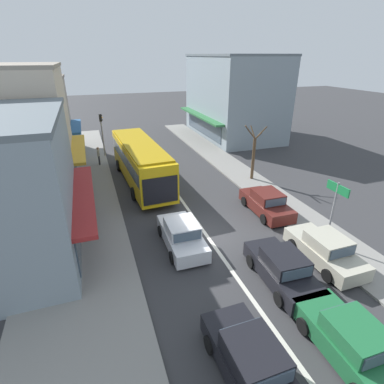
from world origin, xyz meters
name	(u,v)px	position (x,y,z in m)	size (l,w,h in m)	color
ground_plane	(205,233)	(0.00, 0.00, 0.00)	(140.00, 140.00, 0.00)	#353538
lane_centre_line	(184,203)	(0.00, 4.00, 0.00)	(0.20, 28.00, 0.01)	silver
sidewalk_left	(79,205)	(-6.80, 6.00, 0.07)	(5.20, 44.00, 0.14)	gray
kerb_right	(250,181)	(6.20, 6.00, 0.06)	(2.80, 44.00, 0.12)	gray
shopfront_mid_block	(19,131)	(-10.18, 10.54, 4.35)	(7.62, 8.66, 8.72)	beige
shopfront_far_end	(35,119)	(-10.18, 18.76, 3.71)	(7.14, 7.24, 7.43)	gray
building_right_far	(234,97)	(11.48, 20.21, 4.66)	(8.75, 13.14, 9.34)	#84939E
city_bus	(140,160)	(-2.02, 8.64, 1.88)	(3.11, 10.96, 3.23)	yellow
sedan_queue_far_back	(282,269)	(1.77, -4.76, 0.66)	(2.04, 4.28, 1.47)	black
sedan_queue_gap_filler	(182,235)	(-1.61, -0.70, 0.66)	(1.94, 4.22, 1.47)	silver
sedan_adjacent_lane_trail	(252,363)	(-1.72, -8.25, 0.66)	(1.94, 4.22, 1.47)	black
sedan_behind_bus_mid	(352,342)	(1.75, -8.68, 0.66)	(1.96, 4.23, 1.47)	#1E6638
parked_sedan_kerb_front	(325,250)	(4.55, -4.22, 0.66)	(1.90, 4.20, 1.47)	#B7B29E
parked_sedan_kerb_second	(266,203)	(4.59, 1.09, 0.66)	(1.95, 4.23, 1.47)	#561E19
traffic_light_downstreet	(102,128)	(-4.28, 16.34, 2.85)	(0.33, 0.24, 4.20)	gray
directional_road_sign	(335,200)	(5.66, -3.16, 2.68)	(0.10, 1.40, 3.60)	gray
street_tree_right	(254,155)	(6.49, 6.27, 2.12)	(1.95, 1.70, 4.50)	brown
pedestrian_with_handbag_near	(99,155)	(-4.95, 13.76, 1.07)	(0.27, 0.66, 1.63)	#333338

